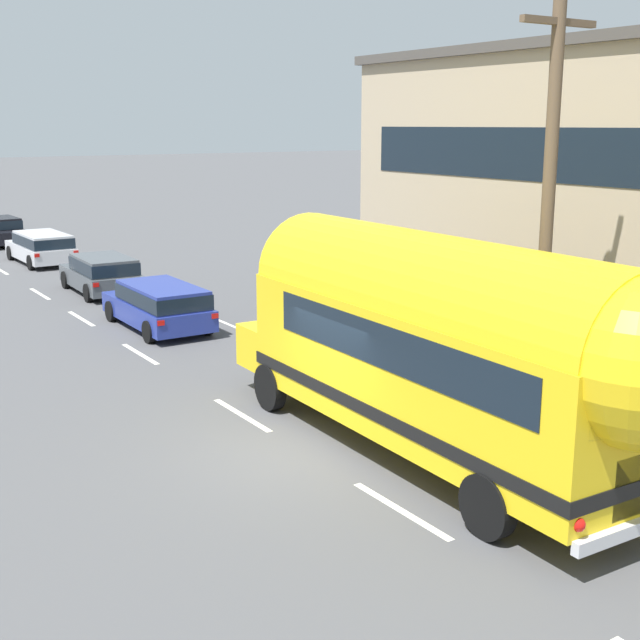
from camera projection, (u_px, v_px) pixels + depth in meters
The scene contains 7 objects.
ground_plane at pixel (305, 453), 15.73m from camera, with size 300.00×300.00×0.00m, color #4C4C4F.
lane_markings at pixel (157, 310), 27.81m from camera, with size 3.66×80.00×0.01m.
utility_pole at pixel (547, 211), 15.34m from camera, with size 1.80×0.24×8.50m.
painted_bus at pixel (447, 342), 14.62m from camera, with size 2.81×11.30×4.12m.
car_lead at pixel (160, 303), 25.02m from camera, with size 2.01×4.61×1.37m.
car_second at pixel (102, 272), 30.36m from camera, with size 2.10×4.41×1.37m.
car_third at pixel (42, 246), 36.81m from camera, with size 2.05×4.72×1.37m.
Camera 1 is at (-7.82, -12.52, 5.98)m, focal length 47.47 mm.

